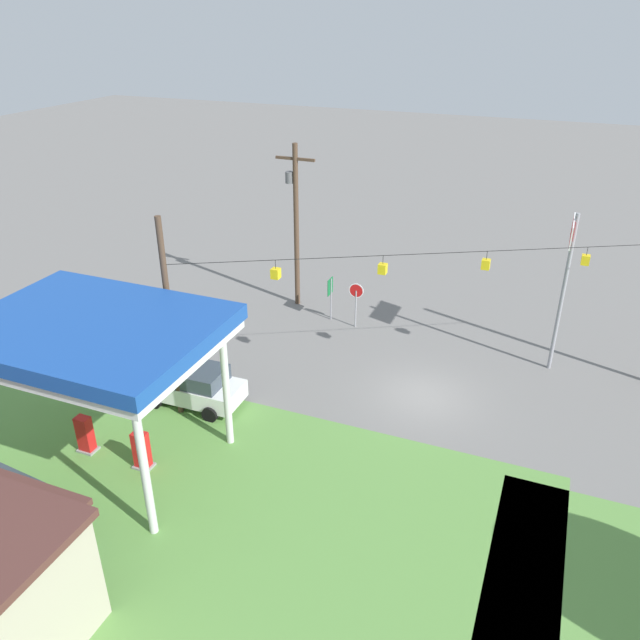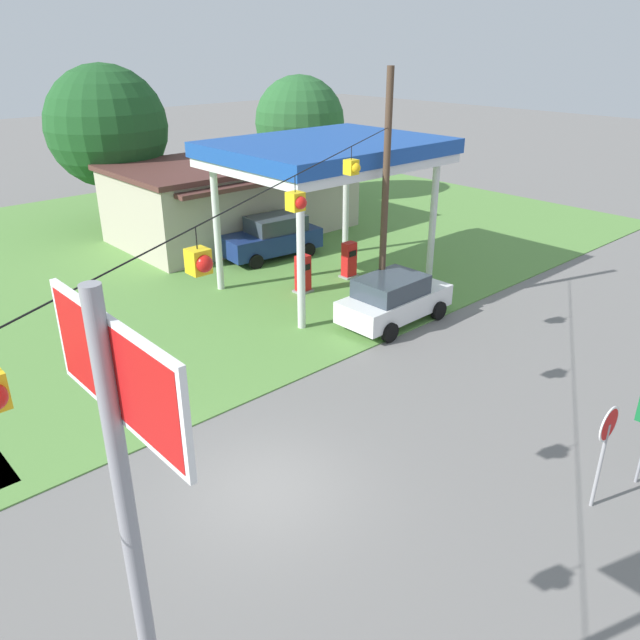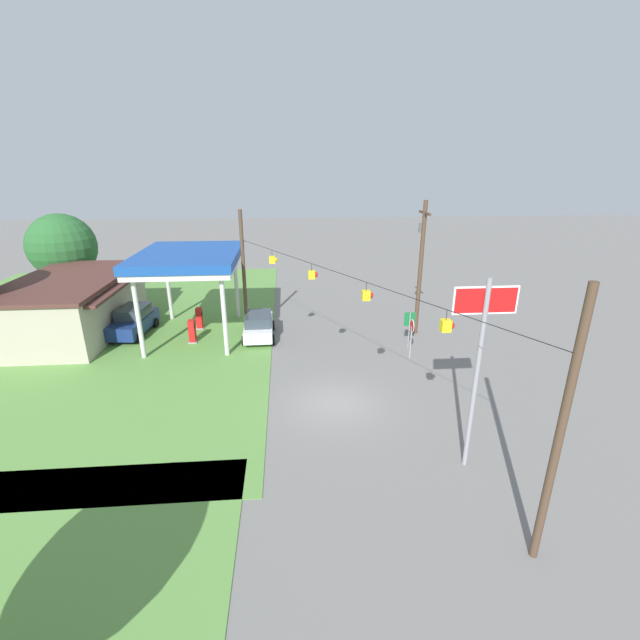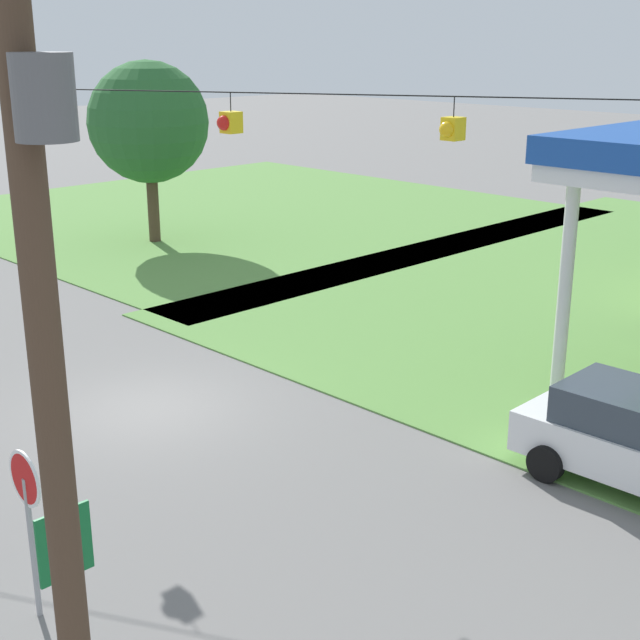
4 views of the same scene
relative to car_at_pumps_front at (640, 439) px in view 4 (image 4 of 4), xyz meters
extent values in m
plane|color=slate|center=(-8.99, -4.20, -0.92)|extent=(160.00, 160.00, 0.00)
cube|color=#5B8E42|center=(-24.99, 11.80, -0.90)|extent=(24.00, 24.00, 0.04)
cylinder|color=silver|center=(-2.74, 1.83, 1.55)|extent=(0.28, 0.28, 4.94)
cube|color=#333D47|center=(-0.18, 0.00, 0.53)|extent=(2.42, 1.75, 0.67)
cylinder|color=black|center=(-1.29, 0.92, -0.58)|extent=(0.68, 0.23, 0.68)
cylinder|color=black|center=(-1.25, -0.97, -0.58)|extent=(0.68, 0.23, 0.68)
cylinder|color=#99999E|center=(-4.05, -9.38, 0.13)|extent=(0.08, 0.08, 2.10)
cylinder|color=white|center=(-4.05, -9.38, 1.18)|extent=(0.80, 0.03, 0.80)
cylinder|color=red|center=(-4.05, -9.38, 1.18)|extent=(0.70, 0.03, 0.70)
cylinder|color=gray|center=(-2.52, -9.70, 0.28)|extent=(0.07, 0.07, 2.40)
cube|color=#146B33|center=(-2.47, -9.70, 1.03)|extent=(0.04, 0.70, 0.90)
cylinder|color=#4C3828|center=(0.00, -10.93, 3.61)|extent=(0.28, 0.28, 9.06)
cylinder|color=#59595B|center=(0.35, -10.93, 6.34)|extent=(0.44, 0.44, 0.60)
cylinder|color=black|center=(-8.99, -4.20, 5.75)|extent=(18.42, 10.02, 0.02)
cylinder|color=black|center=(-10.84, -5.20, 5.58)|extent=(0.02, 0.02, 0.35)
cube|color=yellow|center=(-10.84, -5.20, 5.20)|extent=(0.32, 0.32, 0.40)
sphere|color=red|center=(-10.84, -5.37, 5.20)|extent=(0.28, 0.28, 0.28)
cylinder|color=black|center=(-7.15, -3.20, 5.58)|extent=(0.02, 0.02, 0.35)
cube|color=yellow|center=(-7.15, -3.20, 5.20)|extent=(0.32, 0.32, 0.40)
sphere|color=red|center=(-7.15, -3.37, 5.20)|extent=(0.28, 0.28, 0.28)
cylinder|color=black|center=(-3.47, -1.20, 5.58)|extent=(0.02, 0.02, 0.35)
cube|color=yellow|center=(-3.47, -1.20, 5.20)|extent=(0.32, 0.32, 0.40)
sphere|color=yellow|center=(-3.47, -1.37, 5.20)|extent=(0.28, 0.28, 0.28)
cylinder|color=#4C3828|center=(-22.64, 5.36, 0.47)|extent=(0.44, 0.44, 2.78)
sphere|color=#28602D|center=(-22.64, 5.36, 3.68)|extent=(4.55, 4.55, 4.55)
camera|label=1|loc=(-13.37, 18.77, 14.40)|focal=35.00mm
camera|label=2|loc=(-15.66, -13.36, 8.37)|focal=35.00mm
camera|label=3|loc=(-27.41, -1.97, 10.21)|focal=24.00mm
camera|label=4|loc=(6.19, -14.01, 6.74)|focal=50.00mm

